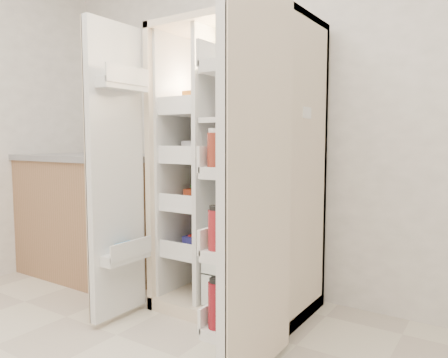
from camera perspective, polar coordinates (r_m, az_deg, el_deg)
The scene contains 5 objects.
wall_back at distance 2.99m, azimuth 7.43°, elevation 10.29°, with size 4.00×0.02×2.70m, color white.
refrigerator at distance 2.74m, azimuth 2.67°, elevation -1.94°, with size 0.93×0.70×1.80m.
freezer_door at distance 2.58m, azimuth -14.27°, elevation 0.79°, with size 0.15×0.40×1.72m.
fridge_door at distance 1.89m, azimuth 4.03°, elevation -1.42°, with size 0.17×0.58×1.72m.
kitchen_counter at distance 3.61m, azimuth -17.46°, elevation -4.53°, with size 1.34×0.71×0.97m.
Camera 1 is at (1.31, -0.68, 1.09)m, focal length 34.00 mm.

